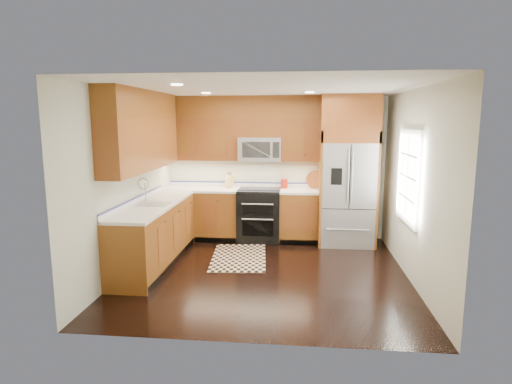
# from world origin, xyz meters

# --- Properties ---
(ground) EXTENTS (4.00, 4.00, 0.00)m
(ground) POSITION_xyz_m (0.00, 0.00, 0.00)
(ground) COLOR black
(ground) RESTS_ON ground
(wall_back) EXTENTS (4.00, 0.02, 2.60)m
(wall_back) POSITION_xyz_m (0.00, 2.00, 1.30)
(wall_back) COLOR beige
(wall_back) RESTS_ON ground
(wall_left) EXTENTS (0.02, 4.00, 2.60)m
(wall_left) POSITION_xyz_m (-2.00, 0.00, 1.30)
(wall_left) COLOR beige
(wall_left) RESTS_ON ground
(wall_right) EXTENTS (0.02, 4.00, 2.60)m
(wall_right) POSITION_xyz_m (2.00, 0.00, 1.30)
(wall_right) COLOR beige
(wall_right) RESTS_ON ground
(window) EXTENTS (0.04, 1.10, 1.30)m
(window) POSITION_xyz_m (1.98, 0.20, 1.40)
(window) COLOR white
(window) RESTS_ON ground
(base_cabinets) EXTENTS (2.85, 3.00, 0.90)m
(base_cabinets) POSITION_xyz_m (-1.23, 0.90, 0.45)
(base_cabinets) COLOR brown
(base_cabinets) RESTS_ON ground
(countertop) EXTENTS (2.86, 3.01, 0.04)m
(countertop) POSITION_xyz_m (-1.09, 1.01, 0.92)
(countertop) COLOR white
(countertop) RESTS_ON base_cabinets
(upper_cabinets) EXTENTS (2.85, 3.00, 1.15)m
(upper_cabinets) POSITION_xyz_m (-1.15, 1.09, 2.02)
(upper_cabinets) COLOR brown
(upper_cabinets) RESTS_ON ground
(range) EXTENTS (0.76, 0.67, 0.95)m
(range) POSITION_xyz_m (-0.25, 1.67, 0.47)
(range) COLOR black
(range) RESTS_ON ground
(microwave) EXTENTS (0.76, 0.40, 0.42)m
(microwave) POSITION_xyz_m (-0.25, 1.80, 1.66)
(microwave) COLOR #B2B2B7
(microwave) RESTS_ON ground
(refrigerator) EXTENTS (0.98, 0.75, 2.60)m
(refrigerator) POSITION_xyz_m (1.30, 1.63, 1.30)
(refrigerator) COLOR #B2B2B7
(refrigerator) RESTS_ON ground
(sink_faucet) EXTENTS (0.54, 0.44, 0.37)m
(sink_faucet) POSITION_xyz_m (-1.73, 0.23, 0.99)
(sink_faucet) COLOR #B2B2B7
(sink_faucet) RESTS_ON countertop
(rug) EXTENTS (0.97, 1.48, 0.01)m
(rug) POSITION_xyz_m (-0.48, 0.63, 0.01)
(rug) COLOR black
(rug) RESTS_ON ground
(knife_block) EXTENTS (0.15, 0.17, 0.29)m
(knife_block) POSITION_xyz_m (-0.82, 1.86, 1.06)
(knife_block) COLOR tan
(knife_block) RESTS_ON countertop
(utensil_crock) EXTENTS (0.16, 0.16, 0.35)m
(utensil_crock) POSITION_xyz_m (0.19, 1.88, 1.06)
(utensil_crock) COLOR maroon
(utensil_crock) RESTS_ON countertop
(cutting_board) EXTENTS (0.41, 0.41, 0.02)m
(cutting_board) POSITION_xyz_m (0.75, 1.94, 0.95)
(cutting_board) COLOR brown
(cutting_board) RESTS_ON countertop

